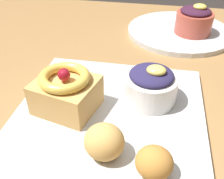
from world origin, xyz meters
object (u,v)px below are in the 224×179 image
at_px(fritter_front, 154,162).
at_px(fritter_middle, 104,142).
at_px(front_plate, 110,114).
at_px(back_ramekin, 194,20).
at_px(cake_slice, 66,91).
at_px(back_plate, 179,31).
at_px(berry_ramekin, 151,85).

height_order(fritter_front, fritter_middle, fritter_middle).
distance_m(front_plate, back_ramekin, 0.36).
bearing_deg(fritter_middle, back_ramekin, 72.24).
xyz_separation_m(cake_slice, back_plate, (0.18, 0.35, -0.04)).
distance_m(back_plate, back_ramekin, 0.05).
bearing_deg(fritter_front, back_plate, 84.92).
height_order(fritter_middle, back_ramekin, back_ramekin).
height_order(front_plate, fritter_front, fritter_front).
relative_size(fritter_front, back_plate, 0.17).
height_order(cake_slice, fritter_front, cake_slice).
xyz_separation_m(front_plate, back_ramekin, (0.14, 0.33, 0.04)).
bearing_deg(fritter_front, back_ramekin, 80.83).
relative_size(cake_slice, back_plate, 0.40).
bearing_deg(berry_ramekin, fritter_middle, -110.86).
height_order(front_plate, cake_slice, cake_slice).
height_order(front_plate, back_plate, same).
height_order(fritter_middle, back_plate, fritter_middle).
distance_m(front_plate, back_plate, 0.37).
xyz_separation_m(cake_slice, fritter_middle, (0.08, -0.08, -0.01)).
height_order(cake_slice, back_ramekin, back_ramekin).
xyz_separation_m(fritter_middle, back_ramekin, (0.13, 0.42, 0.01)).
relative_size(berry_ramekin, fritter_middle, 1.66).
bearing_deg(berry_ramekin, back_plate, 79.82).
distance_m(berry_ramekin, fritter_front, 0.15).
distance_m(berry_ramekin, fritter_middle, 0.14).
relative_size(fritter_front, fritter_middle, 0.88).
bearing_deg(front_plate, berry_ramekin, 35.63).
bearing_deg(cake_slice, back_ramekin, 57.78).
height_order(cake_slice, fritter_middle, cake_slice).
distance_m(fritter_middle, back_plate, 0.45).
relative_size(berry_ramekin, fritter_front, 1.89).
bearing_deg(front_plate, fritter_middle, -83.28).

